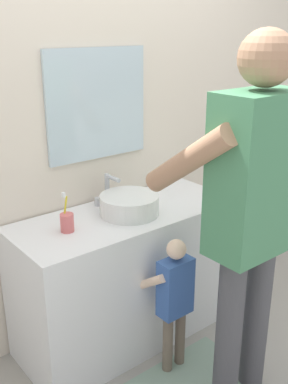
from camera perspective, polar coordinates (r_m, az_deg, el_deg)
name	(u,v)px	position (r m, az deg, el deg)	size (l,w,h in m)	color
ground_plane	(160,357)	(2.80, 2.05, -19.91)	(14.00, 14.00, 0.00)	#9E998E
back_wall	(93,108)	(2.68, -6.42, 10.36)	(4.40, 0.10, 2.70)	beige
vanity_cabinet	(128,275)	(2.76, -1.99, -10.33)	(1.33, 0.54, 0.80)	white
sink_basin	(129,204)	(2.54, -1.84, -1.55)	(0.33, 0.33, 0.11)	silver
faucet	(108,190)	(2.68, -4.46, 0.19)	(0.18, 0.14, 0.18)	#B7BABF
toothbrush_cup	(67,222)	(2.36, -9.58, -3.71)	(0.07, 0.07, 0.21)	#D86666
bath_mat	(191,381)	(2.65, 5.86, -22.37)	(0.64, 0.40, 0.02)	gray
child_toddler	(174,294)	(2.46, 3.78, -12.63)	(0.24, 0.24, 0.79)	#6B5B4C
adult_parent	(251,198)	(2.08, 13.19, -0.74)	(0.56, 0.58, 1.79)	#47474C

